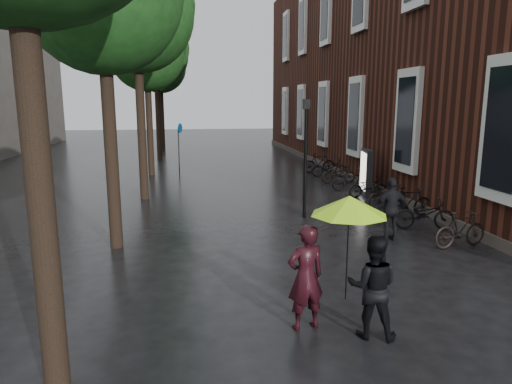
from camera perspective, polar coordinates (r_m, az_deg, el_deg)
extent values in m
cube|color=#38160F|center=(27.40, 19.83, 15.43)|extent=(10.00, 33.00, 12.00)
cube|color=silver|center=(12.75, 28.78, 6.89)|extent=(0.25, 1.60, 3.60)
cube|color=black|center=(12.69, 28.42, 6.91)|extent=(0.10, 1.20, 3.00)
cube|color=silver|center=(16.99, 18.50, 8.40)|extent=(0.25, 1.60, 3.60)
cube|color=black|center=(16.95, 18.20, 8.42)|extent=(0.10, 1.20, 3.00)
cube|color=silver|center=(21.56, 12.41, 9.17)|extent=(0.25, 1.60, 3.60)
cube|color=black|center=(21.53, 12.16, 9.18)|extent=(0.10, 1.20, 3.00)
cube|color=silver|center=(26.29, 8.47, 9.61)|extent=(0.25, 1.60, 3.60)
cube|color=black|center=(26.26, 8.25, 9.62)|extent=(0.10, 1.20, 3.00)
cube|color=silver|center=(26.73, 8.83, 21.48)|extent=(0.25, 1.60, 3.60)
cube|color=black|center=(26.70, 8.61, 21.50)|extent=(0.10, 1.20, 3.00)
cube|color=silver|center=(31.10, 5.73, 9.89)|extent=(0.25, 1.60, 3.60)
cube|color=black|center=(31.08, 5.54, 9.90)|extent=(0.10, 1.20, 3.00)
cube|color=silver|center=(31.48, 5.93, 19.95)|extent=(0.25, 1.60, 3.60)
cube|color=black|center=(31.45, 5.74, 19.96)|extent=(0.10, 1.20, 3.00)
cube|color=silver|center=(35.97, 3.72, 10.08)|extent=(0.25, 1.60, 3.60)
cube|color=black|center=(35.95, 3.56, 10.08)|extent=(0.10, 1.20, 3.00)
cube|color=silver|center=(36.29, 3.83, 18.80)|extent=(0.25, 1.60, 3.60)
cube|color=black|center=(36.27, 3.67, 18.81)|extent=(0.10, 1.20, 3.00)
cube|color=#3F3833|center=(25.61, 9.26, 3.15)|extent=(0.40, 33.00, 0.30)
cylinder|color=black|center=(6.03, -25.19, -2.42)|extent=(0.32, 0.32, 4.68)
cylinder|color=black|center=(11.85, -17.59, 3.90)|extent=(0.32, 0.32, 4.51)
cylinder|color=black|center=(17.74, -14.09, 7.03)|extent=(0.32, 0.32, 4.95)
cylinder|color=black|center=(23.73, -13.13, 7.36)|extent=(0.32, 0.32, 4.40)
cylinder|color=black|center=(29.70, -12.10, 8.48)|extent=(0.32, 0.32, 4.79)
cylinder|color=black|center=(35.69, -11.64, 8.72)|extent=(0.32, 0.32, 4.57)
imported|color=black|center=(7.51, 6.22, -10.53)|extent=(0.71, 0.55, 1.75)
imported|color=black|center=(7.47, 14.36, -11.39)|extent=(0.98, 0.88, 1.65)
cylinder|color=black|center=(7.24, 11.34, -7.52)|extent=(0.02, 0.02, 1.51)
cone|color=#AFFF1A|center=(7.04, 11.57, -1.67)|extent=(1.19, 1.19, 0.30)
cylinder|color=black|center=(7.00, 11.63, -0.14)|extent=(0.02, 0.02, 0.08)
imported|color=black|center=(12.63, 16.55, -2.08)|extent=(1.02, 0.47, 1.71)
imported|color=black|center=(12.72, 24.21, -4.29)|extent=(1.63, 0.73, 0.95)
imported|color=black|center=(14.16, 20.29, -2.59)|extent=(1.81, 0.93, 0.91)
imported|color=black|center=(15.55, 18.53, -1.15)|extent=(1.63, 0.47, 0.98)
imported|color=black|center=(16.71, 16.10, -0.44)|extent=(1.66, 0.85, 0.83)
imported|color=black|center=(18.31, 13.81, 0.65)|extent=(1.62, 0.69, 0.83)
imported|color=black|center=(19.61, 11.73, 1.52)|extent=(1.76, 0.80, 0.89)
imported|color=black|center=(21.26, 10.26, 2.25)|extent=(1.61, 0.57, 0.85)
imported|color=black|center=(22.94, 9.14, 3.04)|extent=(1.87, 1.01, 0.94)
imported|color=black|center=(24.28, 7.88, 3.63)|extent=(1.72, 0.51, 1.03)
cube|color=black|center=(18.75, 13.64, 2.42)|extent=(0.25, 1.20, 1.81)
cube|color=beige|center=(18.69, 13.27, 2.57)|extent=(0.04, 1.01, 1.48)
cylinder|color=black|center=(14.50, 6.17, 3.57)|extent=(0.10, 0.10, 3.50)
cube|color=black|center=(14.38, 6.33, 10.84)|extent=(0.19, 0.19, 0.31)
sphere|color=#FFE5B2|center=(14.38, 6.33, 10.84)|extent=(0.16, 0.16, 0.16)
cylinder|color=#262628|center=(23.25, -9.62, 4.94)|extent=(0.06, 0.06, 2.39)
cylinder|color=navy|center=(23.16, -9.47, 7.89)|extent=(0.03, 0.48, 0.48)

